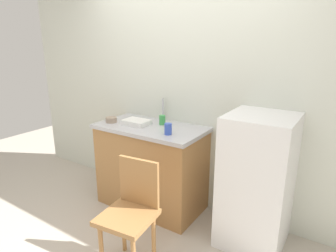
{
  "coord_description": "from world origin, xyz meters",
  "views": [
    {
      "loc": [
        1.51,
        -1.69,
        1.78
      ],
      "look_at": [
        0.01,
        0.6,
        0.98
      ],
      "focal_mm": 30.68,
      "sensor_mm": 36.0,
      "label": 1
    }
  ],
  "objects_px": {
    "terracotta_bowl": "(111,120)",
    "cup_blue": "(168,129)",
    "refrigerator": "(257,181)",
    "dish_tray": "(136,122)",
    "chair": "(131,210)",
    "cup_green": "(162,120)"
  },
  "relations": [
    {
      "from": "refrigerator",
      "to": "chair",
      "type": "xyz_separation_m",
      "value": [
        -0.74,
        -0.83,
        -0.1
      ]
    },
    {
      "from": "refrigerator",
      "to": "dish_tray",
      "type": "relative_size",
      "value": 4.31
    },
    {
      "from": "dish_tray",
      "to": "terracotta_bowl",
      "type": "relative_size",
      "value": 2.3
    },
    {
      "from": "terracotta_bowl",
      "to": "cup_blue",
      "type": "height_order",
      "value": "cup_blue"
    },
    {
      "from": "terracotta_bowl",
      "to": "cup_green",
      "type": "height_order",
      "value": "cup_green"
    },
    {
      "from": "refrigerator",
      "to": "terracotta_bowl",
      "type": "height_order",
      "value": "refrigerator"
    },
    {
      "from": "chair",
      "to": "refrigerator",
      "type": "bearing_deg",
      "value": 41.67
    },
    {
      "from": "chair",
      "to": "cup_green",
      "type": "xyz_separation_m",
      "value": [
        -0.33,
        0.93,
        0.48
      ]
    },
    {
      "from": "refrigerator",
      "to": "dish_tray",
      "type": "bearing_deg",
      "value": -177.87
    },
    {
      "from": "terracotta_bowl",
      "to": "cup_blue",
      "type": "relative_size",
      "value": 1.11
    },
    {
      "from": "refrigerator",
      "to": "chair",
      "type": "relative_size",
      "value": 1.35
    },
    {
      "from": "chair",
      "to": "terracotta_bowl",
      "type": "relative_size",
      "value": 7.31
    },
    {
      "from": "dish_tray",
      "to": "cup_blue",
      "type": "xyz_separation_m",
      "value": [
        0.48,
        -0.11,
        0.03
      ]
    },
    {
      "from": "refrigerator",
      "to": "cup_green",
      "type": "distance_m",
      "value": 1.14
    },
    {
      "from": "cup_blue",
      "to": "chair",
      "type": "bearing_deg",
      "value": -82.38
    },
    {
      "from": "cup_blue",
      "to": "refrigerator",
      "type": "bearing_deg",
      "value": 10.47
    },
    {
      "from": "cup_blue",
      "to": "terracotta_bowl",
      "type": "bearing_deg",
      "value": 178.13
    },
    {
      "from": "dish_tray",
      "to": "terracotta_bowl",
      "type": "bearing_deg",
      "value": -164.47
    },
    {
      "from": "chair",
      "to": "cup_green",
      "type": "distance_m",
      "value": 1.1
    },
    {
      "from": "chair",
      "to": "dish_tray",
      "type": "distance_m",
      "value": 1.07
    },
    {
      "from": "chair",
      "to": "dish_tray",
      "type": "xyz_separation_m",
      "value": [
        -0.57,
        0.78,
        0.46
      ]
    },
    {
      "from": "dish_tray",
      "to": "refrigerator",
      "type": "bearing_deg",
      "value": 2.13
    }
  ]
}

